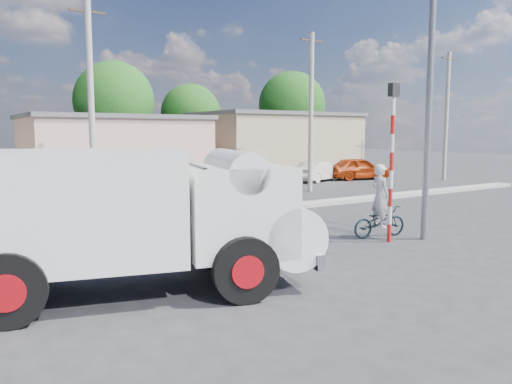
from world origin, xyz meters
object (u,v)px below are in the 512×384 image
car_cream (318,171)px  car_red (359,168)px  truck (141,214)px  bicycle (379,221)px  traffic_pole (392,149)px  cyclist (380,206)px  streetlight (427,62)px

car_cream → car_red: (2.99, -0.49, 0.08)m
car_cream → car_red: 3.03m
truck → bicycle: truck is taller
car_cream → traffic_pole: bearing=126.2°
cyclist → car_cream: (9.40, 13.75, -0.28)m
cyclist → traffic_pole: bearing=166.5°
truck → car_red: 24.55m
cyclist → traffic_pole: (-0.24, -0.59, 1.68)m
car_cream → streetlight: (-8.70, -14.65, 4.33)m
cyclist → traffic_pole: 1.79m
car_cream → traffic_pole: (-9.63, -14.35, 1.96)m
bicycle → truck: bearing=106.2°
car_cream → streetlight: streetlight is taller
bicycle → car_red: car_red is taller
truck → cyclist: (7.57, 1.03, -0.59)m
truck → traffic_pole: 7.42m
streetlight → cyclist: bearing=128.0°
car_red → traffic_pole: 18.83m
cyclist → car_cream: cyclist is taller
streetlight → car_cream: bearing=59.3°
truck → bicycle: size_ratio=3.95×
car_cream → cyclist: bearing=125.7°
car_red → streetlight: streetlight is taller
cyclist → streetlight: size_ratio=0.20×
traffic_pole → car_red: bearing=47.7°
car_cream → car_red: car_red is taller
traffic_pole → streetlight: size_ratio=0.48×
traffic_pole → streetlight: 2.56m
bicycle → car_cream: bearing=-25.9°
truck → bicycle: (7.57, 1.03, -1.05)m
streetlight → traffic_pole: bearing=162.3°
truck → streetlight: streetlight is taller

